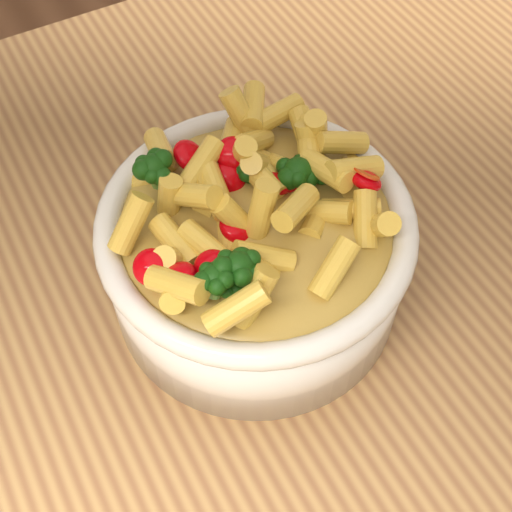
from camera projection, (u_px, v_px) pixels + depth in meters
table at (253, 354)px, 0.64m from camera, size 1.20×0.80×0.90m
serving_bowl at (256, 255)px, 0.52m from camera, size 0.22×0.22×0.10m
pasta_salad at (256, 203)px, 0.47m from camera, size 0.18×0.18×0.04m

